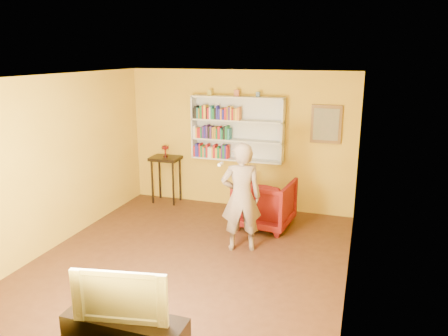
{
  "coord_description": "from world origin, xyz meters",
  "views": [
    {
      "loc": [
        2.33,
        -5.58,
        3.02
      ],
      "look_at": [
        0.26,
        0.75,
        1.25
      ],
      "focal_mm": 35.0,
      "sensor_mm": 36.0,
      "label": 1
    }
  ],
  "objects_px": {
    "console_table": "(166,165)",
    "person": "(241,197)",
    "ruby_lustre": "(165,149)",
    "armchair": "(265,203)",
    "television": "(123,293)",
    "bookshelf": "(238,128)"
  },
  "relations": [
    {
      "from": "ruby_lustre",
      "to": "armchair",
      "type": "relative_size",
      "value": 0.25
    },
    {
      "from": "armchair",
      "to": "bookshelf",
      "type": "bearing_deg",
      "value": -41.82
    },
    {
      "from": "armchair",
      "to": "television",
      "type": "relative_size",
      "value": 1.0
    },
    {
      "from": "armchair",
      "to": "console_table",
      "type": "bearing_deg",
      "value": -10.42
    },
    {
      "from": "console_table",
      "to": "person",
      "type": "xyz_separation_m",
      "value": [
        2.09,
        -1.7,
        0.07
      ]
    },
    {
      "from": "bookshelf",
      "to": "person",
      "type": "bearing_deg",
      "value": -72.06
    },
    {
      "from": "console_table",
      "to": "television",
      "type": "relative_size",
      "value": 1.0
    },
    {
      "from": "bookshelf",
      "to": "person",
      "type": "xyz_separation_m",
      "value": [
        0.6,
        -1.86,
        -0.73
      ]
    },
    {
      "from": "ruby_lustre",
      "to": "armchair",
      "type": "distance_m",
      "value": 2.43
    },
    {
      "from": "bookshelf",
      "to": "console_table",
      "type": "height_order",
      "value": "bookshelf"
    },
    {
      "from": "ruby_lustre",
      "to": "television",
      "type": "xyz_separation_m",
      "value": [
        1.68,
        -4.5,
        -0.4
      ]
    },
    {
      "from": "person",
      "to": "television",
      "type": "xyz_separation_m",
      "value": [
        -0.41,
        -2.8,
        -0.13
      ]
    },
    {
      "from": "console_table",
      "to": "person",
      "type": "height_order",
      "value": "person"
    },
    {
      "from": "armchair",
      "to": "person",
      "type": "height_order",
      "value": "person"
    },
    {
      "from": "console_table",
      "to": "television",
      "type": "distance_m",
      "value": 4.8
    },
    {
      "from": "console_table",
      "to": "television",
      "type": "bearing_deg",
      "value": -69.53
    },
    {
      "from": "console_table",
      "to": "television",
      "type": "height_order",
      "value": "television"
    },
    {
      "from": "bookshelf",
      "to": "armchair",
      "type": "height_order",
      "value": "bookshelf"
    },
    {
      "from": "person",
      "to": "armchair",
      "type": "bearing_deg",
      "value": -118.84
    },
    {
      "from": "bookshelf",
      "to": "person",
      "type": "distance_m",
      "value": 2.09
    },
    {
      "from": "console_table",
      "to": "ruby_lustre",
      "type": "xyz_separation_m",
      "value": [
        0.0,
        0.0,
        0.34
      ]
    },
    {
      "from": "ruby_lustre",
      "to": "console_table",
      "type": "bearing_deg",
      "value": -90.0
    }
  ]
}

